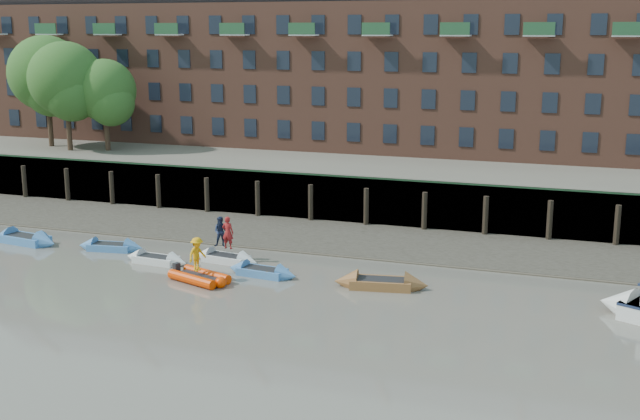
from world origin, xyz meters
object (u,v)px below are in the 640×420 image
at_px(rowboat_6, 381,283).
at_px(person_rower_a, 228,233).
at_px(rowboat_3, 226,258).
at_px(person_rower_b, 221,232).
at_px(rowboat_0, 25,239).
at_px(rowboat_4, 262,272).
at_px(person_rib_crew, 197,254).
at_px(rib_tender, 201,277).
at_px(rowboat_1, 111,247).
at_px(rowboat_2, 156,260).

relative_size(rowboat_6, person_rower_a, 2.68).
height_order(rowboat_3, rowboat_6, rowboat_6).
relative_size(rowboat_3, person_rower_b, 2.39).
height_order(rowboat_0, person_rower_a, person_rower_a).
bearing_deg(person_rower_a, rowboat_3, 19.57).
height_order(rowboat_4, person_rib_crew, person_rib_crew).
distance_m(rowboat_0, rib_tender, 14.49).
height_order(rowboat_1, rowboat_2, rowboat_1).
distance_m(rowboat_3, person_rower_a, 1.54).
height_order(person_rower_b, person_rib_crew, person_rower_b).
bearing_deg(rowboat_2, rowboat_4, 2.06).
xyz_separation_m(rowboat_2, person_rib_crew, (3.82, -2.21, 1.27)).
bearing_deg(rowboat_6, rib_tender, -176.43).
bearing_deg(person_rower_b, person_rower_a, -38.07).
bearing_deg(rowboat_4, rowboat_6, 6.47).
relative_size(rowboat_1, rowboat_4, 1.01).
height_order(rowboat_4, person_rower_b, person_rower_b).
xyz_separation_m(rowboat_2, rowboat_6, (13.33, -0.18, 0.04)).
bearing_deg(person_rower_a, rowboat_1, 0.97).
bearing_deg(rowboat_4, rowboat_2, -175.86).
bearing_deg(rowboat_0, rowboat_2, 1.44).
height_order(rowboat_1, rib_tender, rowboat_1).
height_order(rib_tender, person_rib_crew, person_rib_crew).
relative_size(rowboat_4, person_rower_b, 2.36).
height_order(rowboat_4, person_rower_a, person_rower_a).
bearing_deg(rowboat_4, rib_tender, -134.93).
bearing_deg(person_rib_crew, rowboat_3, 17.72).
xyz_separation_m(rowboat_1, rowboat_4, (10.68, -1.72, -0.00)).
bearing_deg(rowboat_1, rowboat_0, 174.41).
bearing_deg(person_rib_crew, rib_tender, -99.27).
xyz_separation_m(rowboat_6, person_rower_b, (-10.04, 1.93, 1.45)).
xyz_separation_m(rowboat_0, rowboat_2, (9.98, -1.16, -0.04)).
bearing_deg(rib_tender, person_rower_a, 113.00).
bearing_deg(person_rower_b, rowboat_2, -167.71).
bearing_deg(rowboat_3, rowboat_0, -171.24).
xyz_separation_m(rowboat_3, rib_tender, (0.38, -3.82, 0.05)).
bearing_deg(rowboat_4, person_rower_b, 155.78).
height_order(person_rower_a, person_rib_crew, person_rower_a).
relative_size(rowboat_2, person_rower_a, 2.16).
relative_size(rowboat_2, person_rib_crew, 2.23).
xyz_separation_m(rib_tender, person_rower_a, (-0.25, 3.86, 1.49)).
relative_size(rowboat_6, rib_tender, 1.41).
distance_m(rowboat_4, person_rower_b, 4.19).
height_order(rowboat_3, rib_tender, rowboat_3).
bearing_deg(person_rib_crew, rowboat_4, -39.34).
distance_m(rowboat_1, rowboat_3, 7.70).
bearing_deg(person_rib_crew, person_rower_a, 15.72).
xyz_separation_m(rowboat_3, rowboat_6, (9.63, -1.67, 0.04)).
relative_size(rowboat_2, rowboat_3, 0.96).
xyz_separation_m(person_rower_a, person_rib_crew, (-0.01, -3.74, -0.27)).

